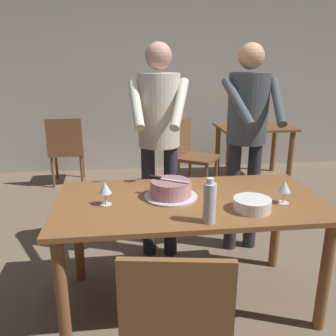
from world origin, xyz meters
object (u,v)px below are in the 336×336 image
(plate_stack, at_px, (252,204))
(person_cutting_cake, at_px, (159,130))
(water_bottle, at_px, (210,202))
(background_chair_0, at_px, (66,148))
(cake_on_platter, at_px, (171,190))
(background_chair_1, at_px, (192,152))
(chair_near_side, at_px, (176,327))
(main_dining_table, at_px, (189,215))
(cake_knife, at_px, (161,179))
(wine_glass_far, at_px, (105,189))
(background_table, at_px, (254,138))
(person_standing_beside, at_px, (247,127))
(wine_glass_near, at_px, (285,187))

(plate_stack, xyz_separation_m, person_cutting_cake, (-0.46, 0.84, 0.29))
(water_bottle, xyz_separation_m, background_chair_0, (-1.21, 2.90, -0.37))
(cake_on_platter, bearing_deg, background_chair_1, 75.48)
(plate_stack, distance_m, chair_near_side, 0.85)
(main_dining_table, height_order, cake_knife, cake_knife)
(wine_glass_far, height_order, background_table, wine_glass_far)
(cake_on_platter, relative_size, water_bottle, 1.36)
(background_chair_1, bearing_deg, person_standing_beside, -84.07)
(person_standing_beside, bearing_deg, plate_stack, -106.19)
(wine_glass_far, bearing_deg, chair_near_side, -67.63)
(plate_stack, xyz_separation_m, wine_glass_far, (-0.85, 0.18, 0.07))
(plate_stack, relative_size, background_table, 0.22)
(cake_on_platter, distance_m, background_table, 2.89)
(cake_on_platter, bearing_deg, water_bottle, -67.61)
(wine_glass_far, height_order, water_bottle, water_bottle)
(plate_stack, relative_size, water_bottle, 0.88)
(cake_knife, height_order, background_table, cake_knife)
(water_bottle, bearing_deg, background_table, 65.40)
(cake_knife, xyz_separation_m, person_cutting_cake, (0.04, 0.55, 0.21))
(cake_knife, relative_size, person_cutting_cake, 0.14)
(wine_glass_near, relative_size, water_bottle, 0.58)
(person_standing_beside, xyz_separation_m, background_chair_0, (-1.75, 1.90, -0.58))
(cake_knife, bearing_deg, background_chair_0, 111.85)
(cake_on_platter, xyz_separation_m, plate_stack, (0.44, -0.26, -0.02))
(chair_near_side, bearing_deg, cake_knife, 88.37)
(person_standing_beside, distance_m, background_chair_1, 1.60)
(wine_glass_far, xyz_separation_m, background_table, (1.87, 2.55, -0.28))
(cake_knife, distance_m, person_cutting_cake, 0.59)
(plate_stack, distance_m, wine_glass_far, 0.87)
(background_chair_1, bearing_deg, main_dining_table, -101.35)
(main_dining_table, xyz_separation_m, plate_stack, (0.33, -0.21, 0.14))
(plate_stack, relative_size, wine_glass_near, 1.53)
(person_standing_beside, bearing_deg, background_table, 67.51)
(main_dining_table, height_order, plate_stack, plate_stack)
(person_cutting_cake, relative_size, background_table, 1.72)
(main_dining_table, relative_size, cake_on_platter, 4.91)
(water_bottle, distance_m, chair_near_side, 0.64)
(main_dining_table, height_order, background_chair_1, background_chair_1)
(chair_near_side, bearing_deg, wine_glass_far, 112.37)
(wine_glass_far, relative_size, background_chair_1, 0.16)
(cake_on_platter, bearing_deg, person_standing_beside, 41.52)
(wine_glass_far, bearing_deg, cake_on_platter, 10.11)
(wine_glass_far, bearing_deg, person_cutting_cake, 59.47)
(main_dining_table, relative_size, background_chair_1, 1.85)
(chair_near_side, relative_size, background_chair_1, 1.00)
(water_bottle, height_order, person_standing_beside, person_standing_beside)
(wine_glass_near, relative_size, person_cutting_cake, 0.08)
(water_bottle, bearing_deg, wine_glass_far, 151.14)
(cake_on_platter, distance_m, cake_knife, 0.10)
(background_table, height_order, background_chair_0, background_chair_0)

